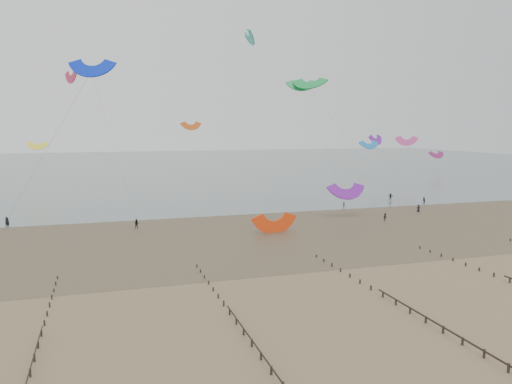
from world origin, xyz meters
TOP-DOWN VIEW (x-y plane):
  - ground at (0.00, 0.00)m, footprint 500.00×500.00m
  - sea_and_shore at (-4.08, 34.40)m, footprint 500.00×665.00m
  - groynes at (4.00, -19.05)m, footprint 72.16×50.16m
  - kitesurfer_lead at (-43.88, 50.65)m, footprint 0.73×0.53m
  - kitesurfers at (24.08, 48.43)m, footprint 96.21×26.64m
  - grounded_kite at (3.89, 30.50)m, footprint 7.75×6.26m
  - kites_airborne at (-9.51, 86.67)m, footprint 235.07×113.01m

SIDE VIEW (x-z plane):
  - ground at x=0.00m, z-range 0.00..0.00m
  - grounded_kite at x=3.89m, z-range -2.02..2.02m
  - sea_and_shore at x=-4.08m, z-range -0.01..0.02m
  - groynes at x=4.00m, z-range -0.03..0.97m
  - kitesurfers at x=24.08m, z-range -0.05..1.81m
  - kitesurfer_lead at x=-43.88m, z-range 0.00..1.86m
  - kites_airborne at x=-9.51m, z-range 1.43..43.64m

